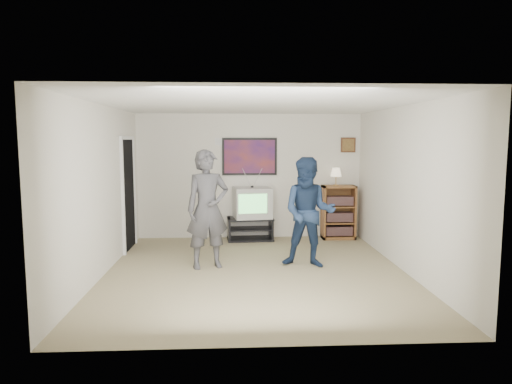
{
  "coord_description": "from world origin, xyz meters",
  "views": [
    {
      "loc": [
        -0.34,
        -6.68,
        1.99
      ],
      "look_at": [
        0.03,
        0.6,
        1.15
      ],
      "focal_mm": 32.0,
      "sensor_mm": 36.0,
      "label": 1
    }
  ],
  "objects": [
    {
      "name": "room_shell",
      "position": [
        0.0,
        0.35,
        1.25
      ],
      "size": [
        4.51,
        5.0,
        2.51
      ],
      "color": "#726648",
      "rests_on": "ground"
    },
    {
      "name": "person_tall",
      "position": [
        -0.73,
        0.31,
        0.92
      ],
      "size": [
        0.77,
        0.62,
        1.84
      ],
      "primitive_type": "imported",
      "rotation": [
        0.0,
        0.0,
        0.31
      ],
      "color": "#3E3E41",
      "rests_on": "room_shell"
    },
    {
      "name": "crt_television",
      "position": [
        0.04,
        2.23,
        0.75
      ],
      "size": [
        0.79,
        0.7,
        0.6
      ],
      "primitive_type": null,
      "rotation": [
        0.0,
        0.0,
        0.14
      ],
      "color": "#A9AAA4",
      "rests_on": "media_stand"
    },
    {
      "name": "air_vent",
      "position": [
        -0.55,
        2.48,
        1.95
      ],
      "size": [
        0.28,
        0.02,
        0.14
      ],
      "primitive_type": "cube",
      "color": "white",
      "rests_on": "room_shell"
    },
    {
      "name": "poster",
      "position": [
        0.0,
        2.48,
        1.65
      ],
      "size": [
        1.1,
        0.03,
        0.75
      ],
      "primitive_type": "cube",
      "color": "black",
      "rests_on": "room_shell"
    },
    {
      "name": "bookshelf",
      "position": [
        1.78,
        2.28,
        0.54
      ],
      "size": [
        0.66,
        0.37,
        1.08
      ],
      "primitive_type": null,
      "color": "brown",
      "rests_on": "room_shell"
    },
    {
      "name": "person_short",
      "position": [
        0.84,
        0.28,
        0.86
      ],
      "size": [
        0.97,
        0.84,
        1.72
      ],
      "primitive_type": "imported",
      "rotation": [
        0.0,
        0.0,
        -0.25
      ],
      "color": "#192A47",
      "rests_on": "room_shell"
    },
    {
      "name": "controller_right",
      "position": [
        0.86,
        0.55,
        0.99
      ],
      "size": [
        0.08,
        0.13,
        0.04
      ],
      "primitive_type": "cube",
      "rotation": [
        0.0,
        0.0,
        0.37
      ],
      "color": "white",
      "rests_on": "person_short"
    },
    {
      "name": "media_stand",
      "position": [
        0.0,
        2.23,
        0.23
      ],
      "size": [
        0.93,
        0.55,
        0.45
      ],
      "rotation": [
        0.0,
        0.0,
        0.06
      ],
      "color": "black",
      "rests_on": "room_shell"
    },
    {
      "name": "controller_left",
      "position": [
        -0.79,
        0.5,
        1.29
      ],
      "size": [
        0.04,
        0.13,
        0.04
      ],
      "primitive_type": "cube",
      "rotation": [
        0.0,
        0.0,
        0.0
      ],
      "color": "white",
      "rests_on": "person_tall"
    },
    {
      "name": "small_picture",
      "position": [
        2.0,
        2.48,
        1.88
      ],
      "size": [
        0.3,
        0.03,
        0.3
      ],
      "primitive_type": "cube",
      "color": "#3F2214",
      "rests_on": "room_shell"
    },
    {
      "name": "table_lamp",
      "position": [
        1.72,
        2.29,
        1.25
      ],
      "size": [
        0.22,
        0.22,
        0.35
      ],
      "primitive_type": null,
      "color": "#FFECC1",
      "rests_on": "bookshelf"
    },
    {
      "name": "doorway",
      "position": [
        -2.23,
        1.6,
        1.0
      ],
      "size": [
        0.03,
        0.85,
        2.0
      ],
      "primitive_type": "cube",
      "color": "black",
      "rests_on": "room_shell"
    }
  ]
}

